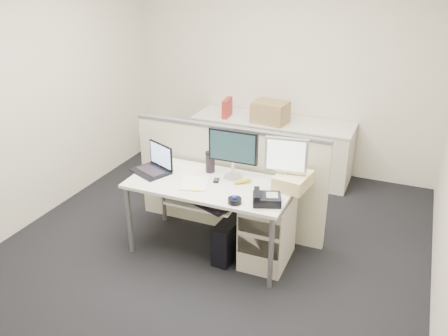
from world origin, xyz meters
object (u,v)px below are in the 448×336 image
at_px(monitor_main, 233,154).
at_px(laptop, 150,160).
at_px(desk_phone, 267,199).
at_px(desk, 211,189).

distance_m(monitor_main, laptop, 0.80).
distance_m(monitor_main, desk_phone, 0.61).
xyz_separation_m(desk, monitor_main, (0.15, 0.18, 0.30)).
bearing_deg(laptop, desk, 26.19).
xyz_separation_m(monitor_main, laptop, (-0.77, -0.20, -0.10)).
bearing_deg(laptop, monitor_main, 38.90).
height_order(monitor_main, laptop, monitor_main).
xyz_separation_m(desk, laptop, (-0.62, -0.02, 0.20)).
relative_size(monitor_main, laptop, 1.34).
bearing_deg(laptop, desk_phone, 16.87).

